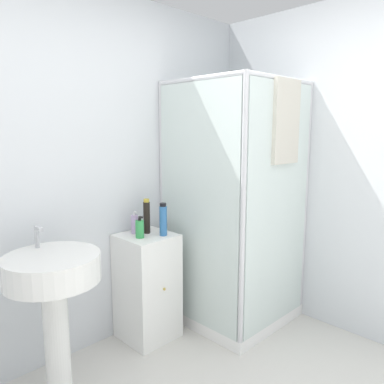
% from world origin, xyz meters
% --- Properties ---
extents(wall_back, '(6.40, 0.06, 2.50)m').
position_xyz_m(wall_back, '(0.00, 1.70, 1.25)').
color(wall_back, silver).
rests_on(wall_back, ground_plane).
extents(shower_enclosure, '(0.86, 0.89, 1.93)m').
position_xyz_m(shower_enclosure, '(1.19, 1.17, 0.53)').
color(shower_enclosure, white).
rests_on(shower_enclosure, ground_plane).
extents(vanity_cabinet, '(0.38, 0.40, 0.80)m').
position_xyz_m(vanity_cabinet, '(0.52, 1.48, 0.40)').
color(vanity_cabinet, white).
rests_on(vanity_cabinet, ground_plane).
extents(sink, '(0.52, 0.52, 1.01)m').
position_xyz_m(sink, '(-0.27, 1.30, 0.69)').
color(sink, white).
rests_on(sink, ground_plane).
extents(soap_dispenser, '(0.06, 0.06, 0.16)m').
position_xyz_m(soap_dispenser, '(0.45, 1.45, 0.86)').
color(soap_dispenser, green).
rests_on(soap_dispenser, vanity_cabinet).
extents(shampoo_bottle_tall_black, '(0.05, 0.05, 0.26)m').
position_xyz_m(shampoo_bottle_tall_black, '(0.56, 1.51, 0.93)').
color(shampoo_bottle_tall_black, black).
rests_on(shampoo_bottle_tall_black, vanity_cabinet).
extents(shampoo_bottle_blue, '(0.05, 0.05, 0.24)m').
position_xyz_m(shampoo_bottle_blue, '(0.60, 1.37, 0.92)').
color(shampoo_bottle_blue, '#2D66A3').
rests_on(shampoo_bottle_blue, vanity_cabinet).
extents(lotion_bottle_white, '(0.05, 0.05, 0.17)m').
position_xyz_m(lotion_bottle_white, '(0.49, 1.57, 0.87)').
color(lotion_bottle_white, '#B299C6').
rests_on(lotion_bottle_white, vanity_cabinet).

